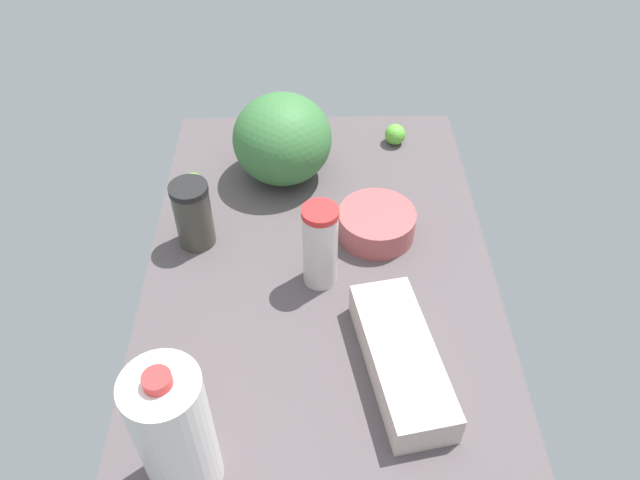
{
  "coord_description": "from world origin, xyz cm",
  "views": [
    {
      "loc": [
        91.32,
        -1.81,
        104.16
      ],
      "look_at": [
        0.0,
        0.0,
        13.0
      ],
      "focal_mm": 35.0,
      "sensor_mm": 36.0,
      "label": 1
    }
  ],
  "objects_px": {
    "shaker_bottle": "(193,214)",
    "lime_near_front": "(193,183)",
    "watermelon": "(282,139)",
    "lime_beside_bowl": "(395,134)",
    "orange_loose": "(170,373)",
    "mixing_bowl": "(376,224)",
    "milk_jug": "(175,433)",
    "tumbler_cup": "(318,246)",
    "egg_carton": "(401,359)"
  },
  "relations": [
    {
      "from": "shaker_bottle",
      "to": "watermelon",
      "type": "relative_size",
      "value": 0.67
    },
    {
      "from": "lime_near_front",
      "to": "lime_beside_bowl",
      "type": "relative_size",
      "value": 0.94
    },
    {
      "from": "mixing_bowl",
      "to": "lime_beside_bowl",
      "type": "xyz_separation_m",
      "value": [
        -0.35,
        0.08,
        -0.0
      ]
    },
    {
      "from": "orange_loose",
      "to": "tumbler_cup",
      "type": "bearing_deg",
      "value": 133.43
    },
    {
      "from": "tumbler_cup",
      "to": "orange_loose",
      "type": "bearing_deg",
      "value": -46.57
    },
    {
      "from": "watermelon",
      "to": "mixing_bowl",
      "type": "bearing_deg",
      "value": 44.22
    },
    {
      "from": "shaker_bottle",
      "to": "lime_near_front",
      "type": "height_order",
      "value": "shaker_bottle"
    },
    {
      "from": "shaker_bottle",
      "to": "watermelon",
      "type": "distance_m",
      "value": 0.31
    },
    {
      "from": "lime_near_front",
      "to": "watermelon",
      "type": "bearing_deg",
      "value": 105.65
    },
    {
      "from": "egg_carton",
      "to": "lime_beside_bowl",
      "type": "xyz_separation_m",
      "value": [
        -0.72,
        0.07,
        -0.01
      ]
    },
    {
      "from": "shaker_bottle",
      "to": "lime_near_front",
      "type": "bearing_deg",
      "value": -170.19
    },
    {
      "from": "mixing_bowl",
      "to": "orange_loose",
      "type": "xyz_separation_m",
      "value": [
        0.39,
        -0.41,
        0.01
      ]
    },
    {
      "from": "shaker_bottle",
      "to": "mixing_bowl",
      "type": "distance_m",
      "value": 0.41
    },
    {
      "from": "egg_carton",
      "to": "tumbler_cup",
      "type": "height_order",
      "value": "tumbler_cup"
    },
    {
      "from": "orange_loose",
      "to": "lime_beside_bowl",
      "type": "relative_size",
      "value": 1.45
    },
    {
      "from": "mixing_bowl",
      "to": "egg_carton",
      "type": "relative_size",
      "value": 0.54
    },
    {
      "from": "mixing_bowl",
      "to": "watermelon",
      "type": "height_order",
      "value": "watermelon"
    },
    {
      "from": "shaker_bottle",
      "to": "lime_beside_bowl",
      "type": "xyz_separation_m",
      "value": [
        -0.37,
        0.49,
        -0.05
      ]
    },
    {
      "from": "shaker_bottle",
      "to": "watermelon",
      "type": "bearing_deg",
      "value": 140.95
    },
    {
      "from": "shaker_bottle",
      "to": "orange_loose",
      "type": "distance_m",
      "value": 0.38
    },
    {
      "from": "lime_near_front",
      "to": "tumbler_cup",
      "type": "bearing_deg",
      "value": 45.72
    },
    {
      "from": "lime_near_front",
      "to": "orange_loose",
      "type": "bearing_deg",
      "value": 2.97
    },
    {
      "from": "shaker_bottle",
      "to": "milk_jug",
      "type": "height_order",
      "value": "milk_jug"
    },
    {
      "from": "mixing_bowl",
      "to": "shaker_bottle",
      "type": "bearing_deg",
      "value": -88.02
    },
    {
      "from": "shaker_bottle",
      "to": "tumbler_cup",
      "type": "relative_size",
      "value": 0.81
    },
    {
      "from": "mixing_bowl",
      "to": "milk_jug",
      "type": "distance_m",
      "value": 0.68
    },
    {
      "from": "shaker_bottle",
      "to": "lime_near_front",
      "type": "relative_size",
      "value": 3.1
    },
    {
      "from": "mixing_bowl",
      "to": "lime_near_front",
      "type": "height_order",
      "value": "mixing_bowl"
    },
    {
      "from": "egg_carton",
      "to": "lime_beside_bowl",
      "type": "distance_m",
      "value": 0.73
    },
    {
      "from": "mixing_bowl",
      "to": "watermelon",
      "type": "xyz_separation_m",
      "value": [
        -0.22,
        -0.22,
        0.08
      ]
    },
    {
      "from": "watermelon",
      "to": "egg_carton",
      "type": "bearing_deg",
      "value": 21.31
    },
    {
      "from": "mixing_bowl",
      "to": "egg_carton",
      "type": "distance_m",
      "value": 0.37
    },
    {
      "from": "shaker_bottle",
      "to": "lime_near_front",
      "type": "xyz_separation_m",
      "value": [
        -0.17,
        -0.03,
        -0.06
      ]
    },
    {
      "from": "mixing_bowl",
      "to": "lime_beside_bowl",
      "type": "distance_m",
      "value": 0.36
    },
    {
      "from": "lime_beside_bowl",
      "to": "milk_jug",
      "type": "bearing_deg",
      "value": -25.6
    },
    {
      "from": "mixing_bowl",
      "to": "milk_jug",
      "type": "bearing_deg",
      "value": -32.46
    },
    {
      "from": "tumbler_cup",
      "to": "lime_near_front",
      "type": "distance_m",
      "value": 0.43
    },
    {
      "from": "shaker_bottle",
      "to": "lime_beside_bowl",
      "type": "bearing_deg",
      "value": 126.88
    },
    {
      "from": "tumbler_cup",
      "to": "shaker_bottle",
      "type": "bearing_deg",
      "value": -113.89
    },
    {
      "from": "watermelon",
      "to": "lime_beside_bowl",
      "type": "height_order",
      "value": "watermelon"
    },
    {
      "from": "lime_near_front",
      "to": "orange_loose",
      "type": "relative_size",
      "value": 0.65
    },
    {
      "from": "tumbler_cup",
      "to": "egg_carton",
      "type": "bearing_deg",
      "value": 32.66
    },
    {
      "from": "milk_jug",
      "to": "mixing_bowl",
      "type": "bearing_deg",
      "value": 147.54
    },
    {
      "from": "egg_carton",
      "to": "lime_beside_bowl",
      "type": "relative_size",
      "value": 5.88
    },
    {
      "from": "shaker_bottle",
      "to": "watermelon",
      "type": "height_order",
      "value": "watermelon"
    },
    {
      "from": "egg_carton",
      "to": "milk_jug",
      "type": "relative_size",
      "value": 1.12
    },
    {
      "from": "milk_jug",
      "to": "orange_loose",
      "type": "bearing_deg",
      "value": -163.56
    },
    {
      "from": "milk_jug",
      "to": "orange_loose",
      "type": "xyz_separation_m",
      "value": [
        -0.17,
        -0.05,
        -0.1
      ]
    },
    {
      "from": "mixing_bowl",
      "to": "orange_loose",
      "type": "distance_m",
      "value": 0.57
    },
    {
      "from": "milk_jug",
      "to": "lime_beside_bowl",
      "type": "distance_m",
      "value": 1.03
    }
  ]
}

